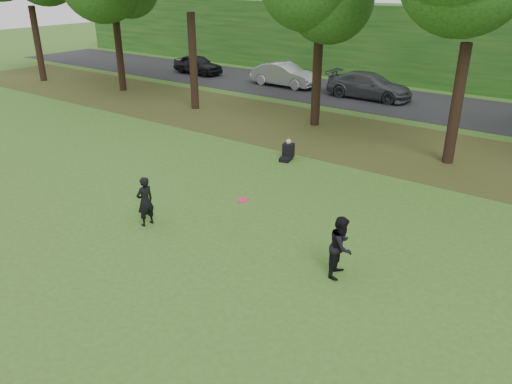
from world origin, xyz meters
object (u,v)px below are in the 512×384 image
player_left (145,201)px  player_right (341,246)px  frisbee (243,200)px  seated_person (288,152)px

player_left → player_right: size_ratio=0.96×
player_right → frisbee: (-2.54, -0.64, 0.80)m
player_left → frisbee: bearing=103.5°
player_left → player_right: bearing=107.2°
player_right → frisbee: size_ratio=4.17×
player_left → seated_person: player_left is taller
player_right → seated_person: (-5.62, 6.34, -0.48)m
seated_person → frisbee: bearing=-78.6°
player_right → frisbee: frisbee is taller
seated_person → player_left: bearing=-104.7°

